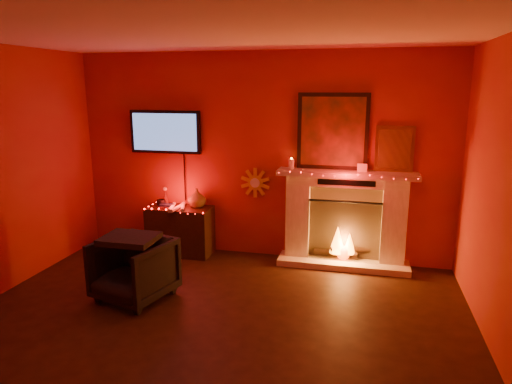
% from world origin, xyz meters
% --- Properties ---
extents(room, '(5.00, 5.00, 5.00)m').
position_xyz_m(room, '(0.00, 0.00, 1.35)').
color(room, black).
rests_on(room, ground).
extents(floor, '(5.00, 5.00, 0.00)m').
position_xyz_m(floor, '(0.00, 0.00, 0.00)').
color(floor, black).
rests_on(floor, ground).
extents(fireplace, '(1.72, 0.40, 2.18)m').
position_xyz_m(fireplace, '(1.14, 2.39, 0.72)').
color(fireplace, '#F3E1CC').
rests_on(fireplace, floor).
extents(tv, '(1.00, 0.07, 1.24)m').
position_xyz_m(tv, '(-1.30, 2.45, 1.65)').
color(tv, black).
rests_on(tv, room).
extents(sunburst_clock, '(0.40, 0.03, 0.40)m').
position_xyz_m(sunburst_clock, '(-0.05, 2.48, 1.00)').
color(sunburst_clock, gold).
rests_on(sunburst_clock, room).
extents(console_table, '(0.86, 0.51, 0.91)m').
position_xyz_m(console_table, '(-1.04, 2.26, 0.37)').
color(console_table, black).
rests_on(console_table, floor).
extents(armchair, '(0.88, 0.90, 0.67)m').
position_xyz_m(armchair, '(-1.00, 0.85, 0.33)').
color(armchair, black).
rests_on(armchair, floor).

